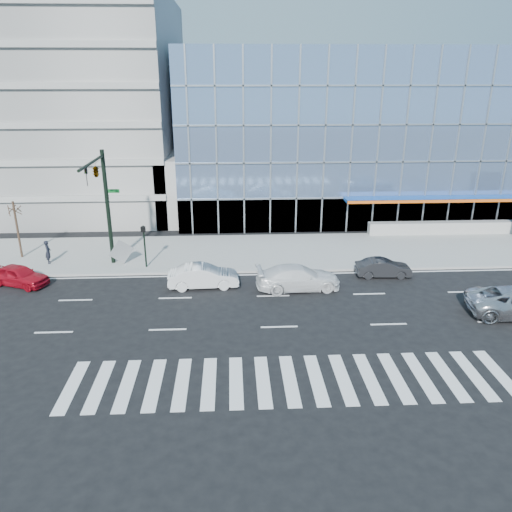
# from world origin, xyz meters

# --- Properties ---
(ground) EXTENTS (160.00, 160.00, 0.00)m
(ground) POSITION_xyz_m (0.00, 0.00, 0.00)
(ground) COLOR black
(ground) RESTS_ON ground
(sidewalk) EXTENTS (120.00, 8.00, 0.15)m
(sidewalk) POSITION_xyz_m (0.00, 8.00, 0.07)
(sidewalk) COLOR gray
(sidewalk) RESTS_ON ground
(theatre_building) EXTENTS (42.00, 26.00, 15.00)m
(theatre_building) POSITION_xyz_m (14.00, 26.00, 7.50)
(theatre_building) COLOR #708EBB
(theatre_building) RESTS_ON ground
(parking_garage) EXTENTS (24.00, 24.00, 20.00)m
(parking_garage) POSITION_xyz_m (-20.00, 26.00, 10.00)
(parking_garage) COLOR gray
(parking_garage) RESTS_ON ground
(ramp_block) EXTENTS (6.00, 8.00, 6.00)m
(ramp_block) POSITION_xyz_m (-6.00, 18.00, 3.00)
(ramp_block) COLOR gray
(ramp_block) RESTS_ON ground
(tower_backdrop) EXTENTS (14.00, 14.00, 48.00)m
(tower_backdrop) POSITION_xyz_m (-30.00, 70.00, 24.00)
(tower_backdrop) COLOR gray
(tower_backdrop) RESTS_ON ground
(traffic_signal) EXTENTS (1.14, 5.74, 8.00)m
(traffic_signal) POSITION_xyz_m (-11.00, 4.57, 6.16)
(traffic_signal) COLOR black
(traffic_signal) RESTS_ON sidewalk
(ped_signal_post) EXTENTS (0.30, 0.33, 3.00)m
(ped_signal_post) POSITION_xyz_m (-8.50, 4.94, 2.14)
(ped_signal_post) COLOR black
(ped_signal_post) RESTS_ON sidewalk
(street_tree_near) EXTENTS (1.10, 1.10, 4.23)m
(street_tree_near) POSITION_xyz_m (-18.00, 7.50, 3.78)
(street_tree_near) COLOR #332319
(street_tree_near) RESTS_ON sidewalk
(white_suv) EXTENTS (5.46, 2.57, 1.54)m
(white_suv) POSITION_xyz_m (1.66, 1.02, 0.77)
(white_suv) COLOR white
(white_suv) RESTS_ON ground
(white_sedan) EXTENTS (4.55, 1.80, 1.47)m
(white_sedan) POSITION_xyz_m (-4.34, 1.62, 0.74)
(white_sedan) COLOR silver
(white_sedan) RESTS_ON ground
(dark_sedan) EXTENTS (3.75, 1.44, 1.22)m
(dark_sedan) POSITION_xyz_m (7.66, 2.78, 0.61)
(dark_sedan) COLOR black
(dark_sedan) RESTS_ON ground
(red_sedan) EXTENTS (4.26, 2.95, 1.35)m
(red_sedan) POSITION_xyz_m (-16.23, 2.50, 0.67)
(red_sedan) COLOR #A80C1B
(red_sedan) RESTS_ON ground
(pedestrian) EXTENTS (0.54, 0.69, 1.68)m
(pedestrian) POSITION_xyz_m (-15.54, 6.10, 0.99)
(pedestrian) COLOR black
(pedestrian) RESTS_ON sidewalk
(tilted_panel) EXTENTS (1.63, 0.94, 1.83)m
(tilted_panel) POSITION_xyz_m (-10.28, 5.66, 1.06)
(tilted_panel) COLOR #949494
(tilted_panel) RESTS_ON sidewalk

